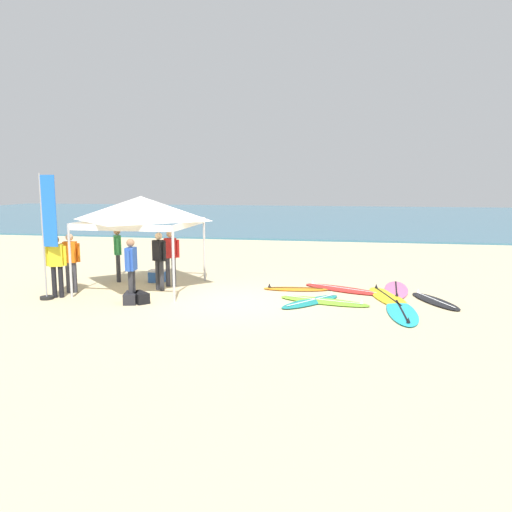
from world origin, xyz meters
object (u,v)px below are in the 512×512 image
at_px(surfboard_pink, 396,290).
at_px(person_orange, 70,259).
at_px(surfboard_red, 342,289).
at_px(person_yellow, 56,262).
at_px(gear_bag_by_pole, 131,298).
at_px(surfboard_yellow, 387,297).
at_px(person_green, 118,251).
at_px(gear_bag_near_tent, 140,297).
at_px(banner_flag, 47,242).
at_px(surfboard_cyan, 402,312).
at_px(surfboard_black, 435,301).
at_px(person_black, 159,257).
at_px(surfboard_orange, 295,289).
at_px(canopy_tent, 141,209).
at_px(surfboard_lime, 324,301).
at_px(person_blue, 131,266).
at_px(cooler_box, 157,276).

distance_m(surfboard_pink, person_orange, 9.48).
relative_size(surfboard_red, person_yellow, 1.49).
relative_size(surfboard_pink, gear_bag_by_pole, 4.22).
distance_m(surfboard_yellow, gear_bag_by_pole, 6.93).
bearing_deg(person_green, gear_bag_near_tent, -55.01).
bearing_deg(banner_flag, gear_bag_near_tent, 1.70).
bearing_deg(surfboard_cyan, person_yellow, 179.49).
bearing_deg(gear_bag_by_pole, gear_bag_near_tent, 23.69).
bearing_deg(surfboard_black, person_black, 179.02).
height_order(person_black, gear_bag_by_pole, person_black).
distance_m(surfboard_black, person_black, 7.79).
height_order(surfboard_cyan, person_green, person_green).
distance_m(surfboard_orange, person_orange, 6.55).
xyz_separation_m(canopy_tent, surfboard_cyan, (7.33, -1.63, -2.35)).
relative_size(surfboard_red, person_green, 1.49).
relative_size(person_orange, gear_bag_by_pole, 2.85).
bearing_deg(person_yellow, person_orange, 87.02).
bearing_deg(person_yellow, gear_bag_near_tent, -3.76).
height_order(surfboard_red, person_yellow, person_yellow).
height_order(surfboard_cyan, surfboard_yellow, same).
height_order(surfboard_lime, gear_bag_by_pole, gear_bag_by_pole).
distance_m(person_green, person_yellow, 2.48).
height_order(surfboard_yellow, person_blue, person_blue).
height_order(surfboard_pink, person_black, person_black).
relative_size(canopy_tent, gear_bag_near_tent, 5.13).
height_order(canopy_tent, person_orange, canopy_tent).
height_order(person_orange, person_yellow, same).
bearing_deg(person_black, canopy_tent, 164.48).
bearing_deg(cooler_box, surfboard_black, -8.66).
height_order(surfboard_cyan, person_blue, person_blue).
xyz_separation_m(surfboard_orange, cooler_box, (-4.45, 0.40, 0.16)).
bearing_deg(canopy_tent, gear_bag_by_pole, -77.49).
bearing_deg(gear_bag_by_pole, person_yellow, 173.69).
bearing_deg(person_yellow, surfboard_yellow, 9.49).
bearing_deg(cooler_box, surfboard_cyan, -19.64).
bearing_deg(person_black, person_yellow, -150.23).
bearing_deg(gear_bag_near_tent, person_black, 90.69).
bearing_deg(person_green, cooler_box, 5.70).
relative_size(surfboard_lime, surfboard_orange, 1.32).
height_order(surfboard_black, person_black, person_black).
relative_size(canopy_tent, surfboard_lime, 1.21).
xyz_separation_m(surfboard_red, person_blue, (-5.44, -2.57, 0.95)).
bearing_deg(surfboard_cyan, banner_flag, -179.04).
bearing_deg(surfboard_red, person_orange, -167.76).
xyz_separation_m(canopy_tent, person_blue, (0.44, -1.79, -1.40)).
bearing_deg(surfboard_pink, surfboard_black, -55.56).
bearing_deg(person_yellow, surfboard_black, 7.05).
distance_m(surfboard_yellow, person_black, 6.60).
bearing_deg(person_orange, canopy_tent, 26.17).
relative_size(surfboard_cyan, cooler_box, 5.19).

